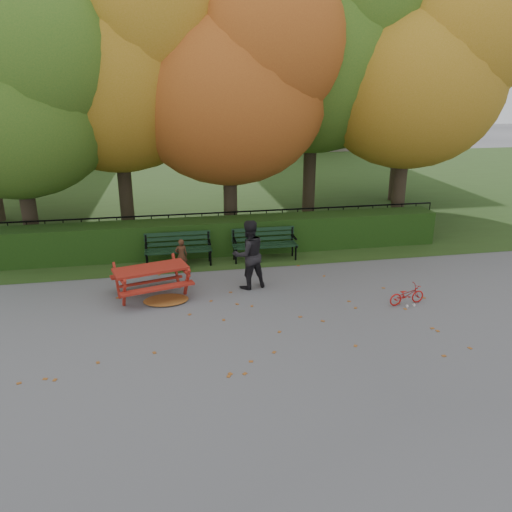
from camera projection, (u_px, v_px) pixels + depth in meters
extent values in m
plane|color=slate|center=(248.00, 320.00, 10.56)|extent=(90.00, 90.00, 0.00)
plane|color=#243A15|center=(198.00, 188.00, 23.54)|extent=(90.00, 90.00, 0.00)
cube|color=tan|center=(31.00, 34.00, 30.60)|extent=(10.00, 7.00, 15.00)
cube|color=tan|center=(291.00, 63.00, 35.93)|extent=(9.00, 6.00, 12.00)
cube|color=black|center=(222.00, 236.00, 14.57)|extent=(13.00, 0.90, 1.00)
cube|color=black|center=(219.00, 241.00, 15.45)|extent=(14.00, 0.04, 0.04)
cube|color=black|center=(218.00, 213.00, 15.14)|extent=(14.00, 0.04, 0.04)
cylinder|color=black|center=(118.00, 234.00, 14.78)|extent=(0.03, 0.03, 1.00)
cylinder|color=black|center=(219.00, 228.00, 15.31)|extent=(0.03, 0.03, 1.00)
cylinder|color=black|center=(313.00, 224.00, 15.83)|extent=(0.03, 0.03, 1.00)
cylinder|color=black|center=(415.00, 218.00, 16.45)|extent=(0.03, 0.03, 1.00)
cylinder|color=black|center=(28.00, 207.00, 14.54)|extent=(0.44, 0.44, 2.62)
ellipsoid|color=#2F5A1A|center=(13.00, 106.00, 13.60)|extent=(5.60, 5.60, 5.04)
sphere|color=#2F5A1A|center=(39.00, 56.00, 12.71)|extent=(4.20, 4.20, 4.20)
cylinder|color=black|center=(125.00, 186.00, 16.04)|extent=(0.44, 0.44, 3.15)
ellipsoid|color=#906612|center=(115.00, 75.00, 14.92)|extent=(6.40, 6.40, 5.76)
sphere|color=#906612|center=(150.00, 20.00, 13.89)|extent=(4.80, 4.80, 4.80)
cylinder|color=black|center=(230.00, 193.00, 15.93)|extent=(0.44, 0.44, 2.80)
ellipsoid|color=#944217|center=(229.00, 94.00, 14.94)|extent=(6.00, 6.00, 5.40)
sphere|color=#944217|center=(268.00, 44.00, 13.98)|extent=(4.50, 4.50, 4.50)
cylinder|color=black|center=(309.00, 172.00, 17.55)|extent=(0.44, 0.44, 3.50)
ellipsoid|color=#2F5A1A|center=(313.00, 58.00, 16.30)|extent=(6.80, 6.80, 6.12)
sphere|color=#2F5A1A|center=(361.00, 3.00, 15.21)|extent=(5.10, 5.10, 5.10)
cylinder|color=black|center=(399.00, 185.00, 16.72)|extent=(0.44, 0.44, 2.97)
ellipsoid|color=#906612|center=(409.00, 84.00, 15.66)|extent=(5.80, 5.80, 5.22)
sphere|color=#906612|center=(457.00, 38.00, 14.73)|extent=(4.35, 4.35, 4.35)
cylinder|color=black|center=(396.00, 163.00, 20.71)|extent=(0.44, 0.44, 3.15)
ellipsoid|color=#2F5A1A|center=(404.00, 76.00, 19.59)|extent=(6.00, 6.00, 5.40)
sphere|color=#2F5A1A|center=(443.00, 38.00, 18.63)|extent=(4.50, 4.50, 4.50)
cube|color=black|center=(179.00, 252.00, 13.36)|extent=(1.80, 0.12, 0.04)
cube|color=black|center=(178.00, 250.00, 13.52)|extent=(1.80, 0.12, 0.04)
cube|color=black|center=(178.00, 248.00, 13.69)|extent=(1.80, 0.12, 0.04)
cube|color=black|center=(178.00, 243.00, 13.74)|extent=(1.80, 0.05, 0.10)
cube|color=black|center=(177.00, 238.00, 13.69)|extent=(1.80, 0.05, 0.10)
cube|color=black|center=(177.00, 234.00, 13.64)|extent=(1.80, 0.05, 0.10)
cube|color=black|center=(146.00, 253.00, 13.38)|extent=(0.05, 0.55, 0.06)
cube|color=black|center=(146.00, 242.00, 13.56)|extent=(0.05, 0.05, 0.41)
cylinder|color=black|center=(147.00, 262.00, 13.28)|extent=(0.05, 0.05, 0.44)
cylinder|color=black|center=(147.00, 258.00, 13.61)|extent=(0.05, 0.05, 0.44)
cube|color=black|center=(146.00, 246.00, 13.33)|extent=(0.05, 0.45, 0.04)
cube|color=black|center=(210.00, 249.00, 13.68)|extent=(0.05, 0.55, 0.06)
cube|color=black|center=(208.00, 238.00, 13.85)|extent=(0.05, 0.05, 0.41)
cylinder|color=black|center=(211.00, 258.00, 13.58)|extent=(0.05, 0.05, 0.44)
cylinder|color=black|center=(209.00, 254.00, 13.91)|extent=(0.05, 0.05, 0.44)
cube|color=black|center=(209.00, 242.00, 13.63)|extent=(0.05, 0.45, 0.04)
cube|color=black|center=(266.00, 247.00, 13.78)|extent=(1.80, 0.12, 0.04)
cube|color=black|center=(265.00, 245.00, 13.94)|extent=(1.80, 0.12, 0.04)
cube|color=black|center=(264.00, 243.00, 14.11)|extent=(1.80, 0.12, 0.04)
cube|color=black|center=(263.00, 239.00, 14.16)|extent=(1.80, 0.05, 0.10)
cube|color=black|center=(263.00, 234.00, 14.11)|extent=(1.80, 0.05, 0.10)
cube|color=black|center=(263.00, 229.00, 14.06)|extent=(1.80, 0.05, 0.10)
cube|color=black|center=(235.00, 248.00, 13.80)|extent=(0.05, 0.55, 0.06)
cube|color=black|center=(233.00, 237.00, 13.98)|extent=(0.05, 0.05, 0.41)
cylinder|color=black|center=(236.00, 257.00, 13.70)|extent=(0.05, 0.05, 0.44)
cylinder|color=black|center=(234.00, 252.00, 14.03)|extent=(0.05, 0.05, 0.44)
cube|color=black|center=(235.00, 241.00, 13.75)|extent=(0.05, 0.45, 0.04)
cube|color=black|center=(294.00, 244.00, 14.10)|extent=(0.05, 0.55, 0.06)
cube|color=black|center=(292.00, 234.00, 14.28)|extent=(0.05, 0.05, 0.41)
cylinder|color=black|center=(296.00, 253.00, 14.00)|extent=(0.05, 0.05, 0.44)
cylinder|color=black|center=(292.00, 249.00, 14.33)|extent=(0.05, 0.05, 0.44)
cube|color=black|center=(294.00, 237.00, 14.05)|extent=(0.05, 0.45, 0.04)
cube|color=maroon|center=(151.00, 269.00, 11.50)|extent=(1.79, 1.11, 0.06)
cube|color=maroon|center=(158.00, 288.00, 11.13)|extent=(1.67, 0.66, 0.05)
cube|color=maroon|center=(146.00, 272.00, 12.07)|extent=(1.67, 0.66, 0.05)
cube|color=maroon|center=(124.00, 293.00, 10.96)|extent=(0.18, 0.48, 0.81)
cube|color=maroon|center=(117.00, 280.00, 11.66)|extent=(0.18, 0.48, 0.81)
cube|color=maroon|center=(119.00, 277.00, 11.23)|extent=(0.38, 1.22, 0.06)
cube|color=maroon|center=(187.00, 282.00, 11.55)|extent=(0.18, 0.48, 0.81)
cube|color=maroon|center=(176.00, 271.00, 12.26)|extent=(0.18, 0.48, 0.81)
cube|color=maroon|center=(181.00, 267.00, 11.83)|extent=(0.38, 1.22, 0.06)
cube|color=maroon|center=(152.00, 281.00, 11.61)|extent=(1.44, 0.45, 0.06)
ellipsoid|color=#683311|center=(166.00, 300.00, 11.43)|extent=(1.19, 0.98, 0.07)
imported|color=#412314|center=(181.00, 255.00, 13.11)|extent=(0.34, 0.24, 0.89)
imported|color=black|center=(249.00, 254.00, 11.96)|extent=(0.97, 0.84, 1.70)
imported|color=#B51310|center=(407.00, 295.00, 11.23)|extent=(0.90, 0.42, 0.46)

